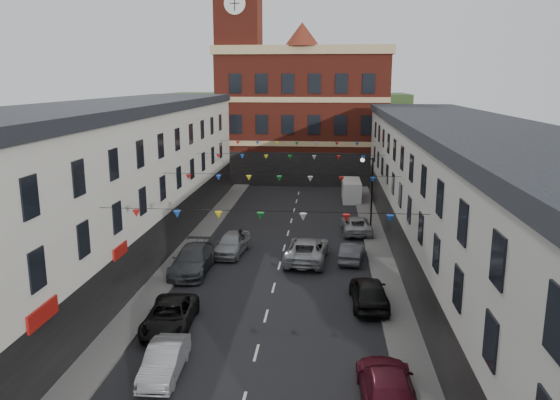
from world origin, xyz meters
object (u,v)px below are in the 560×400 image
(car_left_d, at_px, (193,260))
(car_right_e, at_px, (352,252))
(street_lamp, at_px, (369,183))
(pedestrian, at_px, (241,241))
(car_left_e, at_px, (232,243))
(moving_car, at_px, (307,250))
(car_right_f, at_px, (356,225))
(car_right_c, at_px, (387,387))
(car_right_d, at_px, (369,292))
(car_left_b, at_px, (164,361))
(car_left_c, at_px, (170,316))
(white_van, at_px, (351,190))

(car_left_d, distance_m, car_right_e, 10.83)
(street_lamp, distance_m, pedestrian, 12.57)
(car_left_e, bearing_deg, moving_car, -3.89)
(car_right_f, bearing_deg, car_left_e, 31.68)
(car_left_d, xyz_separation_m, car_right_c, (11.00, -13.95, -0.06))
(car_left_e, relative_size, car_right_d, 0.98)
(car_left_b, relative_size, pedestrian, 2.22)
(car_left_c, xyz_separation_m, car_right_e, (9.49, 11.35, -0.02))
(car_right_f, xyz_separation_m, white_van, (0.10, 12.32, 0.37))
(car_left_b, distance_m, car_right_f, 24.53)
(car_right_e, relative_size, car_right_f, 0.82)
(car_left_c, height_order, pedestrian, pedestrian)
(car_left_b, bearing_deg, car_right_c, -10.53)
(car_right_d, bearing_deg, car_left_d, -25.06)
(car_left_e, height_order, car_right_c, car_left_e)
(car_right_e, xyz_separation_m, car_right_f, (0.63, 7.09, 0.02))
(car_right_c, bearing_deg, car_left_b, -9.38)
(car_left_e, bearing_deg, car_left_c, -87.75)
(car_left_d, bearing_deg, car_right_e, 16.33)
(car_left_d, distance_m, pedestrian, 4.77)
(car_right_d, xyz_separation_m, moving_car, (-3.70, 7.39, 0.00))
(car_right_c, height_order, pedestrian, pedestrian)
(car_left_b, relative_size, car_right_e, 0.99)
(car_left_b, distance_m, moving_car, 16.33)
(street_lamp, xyz_separation_m, white_van, (-0.95, 10.88, -2.85))
(car_left_b, height_order, car_right_c, car_right_c)
(car_right_d, bearing_deg, car_left_c, 17.31)
(car_left_c, relative_size, car_left_d, 0.87)
(car_left_e, relative_size, moving_car, 0.80)
(car_left_c, distance_m, car_right_e, 14.79)
(street_lamp, bearing_deg, car_right_f, -126.07)
(car_left_b, xyz_separation_m, car_left_e, (-0.00, 16.46, 0.13))
(car_left_e, xyz_separation_m, car_right_d, (9.10, -8.44, 0.02))
(car_left_e, distance_m, pedestrian, 0.63)
(car_left_e, xyz_separation_m, pedestrian, (0.60, 0.17, 0.11))
(car_left_b, xyz_separation_m, white_van, (9.20, 35.11, 0.39))
(street_lamp, bearing_deg, car_left_e, -142.57)
(car_right_e, distance_m, car_right_f, 7.12)
(car_right_d, height_order, pedestrian, pedestrian)
(car_left_b, relative_size, moving_car, 0.69)
(car_right_f, bearing_deg, car_left_c, 58.10)
(car_right_c, bearing_deg, street_lamp, -93.04)
(car_right_e, distance_m, moving_car, 3.08)
(car_right_d, xyz_separation_m, pedestrian, (-8.50, 8.61, 0.10))
(white_van, xyz_separation_m, pedestrian, (-8.60, -18.48, -0.15))
(car_left_b, distance_m, car_right_c, 9.21)
(car_right_d, relative_size, car_right_e, 1.18)
(car_left_e, relative_size, car_right_e, 1.15)
(moving_car, bearing_deg, car_right_d, 120.88)
(car_right_c, bearing_deg, car_left_c, -30.22)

